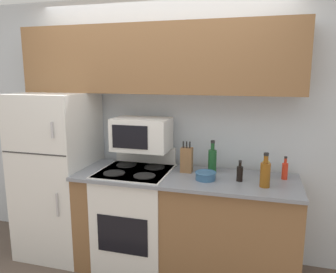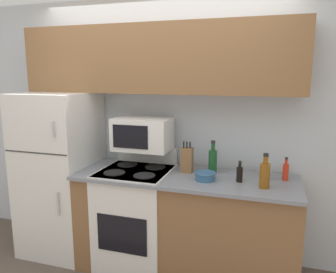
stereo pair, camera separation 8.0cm
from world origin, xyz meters
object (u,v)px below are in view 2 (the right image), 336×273
bowl (205,176)px  bottle_whiskey (265,174)px  refrigerator (60,173)px  bottle_hot_sauce (286,171)px  bottle_wine_green (213,160)px  knife_block (187,160)px  microwave (142,134)px  bottle_soy_sauce (240,174)px  stove (136,216)px  bottle_cooking_spray (266,170)px

bowl → bottle_whiskey: (0.48, -0.05, 0.07)m
refrigerator → bottle_hot_sauce: 2.18m
bottle_whiskey → bottle_wine_green: 0.53m
knife_block → bottle_wine_green: 0.23m
microwave → bottle_soy_sauce: microwave is taller
knife_block → bowl: bearing=-40.3°
stove → knife_block: bearing=13.5°
bottle_cooking_spray → bottle_whiskey: size_ratio=0.79×
microwave → bowl: 0.74m
bowl → microwave: bearing=162.6°
bottle_whiskey → bottle_hot_sauce: size_ratio=1.40×
bottle_hot_sauce → microwave: bearing=179.8°
bottle_cooking_spray → microwave: bearing=178.3°
bottle_wine_green → bottle_soy_sauce: size_ratio=1.67×
bottle_wine_green → knife_block: bearing=-167.8°
bottle_soy_sauce → bottle_whiskey: bearing=-23.9°
stove → bottle_wine_green: bottle_wine_green is taller
knife_block → bottle_hot_sauce: (0.85, 0.03, -0.04)m
bottle_whiskey → bowl: bearing=174.2°
bottle_cooking_spray → stove: bearing=-174.7°
refrigerator → microwave: size_ratio=3.07×
bottle_hot_sauce → refrigerator: bearing=-177.4°
refrigerator → microwave: bearing=6.6°
bottle_wine_green → microwave: bearing=-178.3°
stove → bottle_soy_sauce: (0.95, -0.02, 0.51)m
stove → bottle_soy_sauce: bearing=-1.4°
microwave → bottle_soy_sauce: size_ratio=2.96×
microwave → bottle_whiskey: 1.18m
knife_block → bottle_soy_sauce: (0.49, -0.13, -0.05)m
bowl → bottle_hot_sauce: bearing=17.1°
knife_block → bowl: knife_block is taller
microwave → bottle_hot_sauce: (1.30, -0.00, -0.25)m
bottle_wine_green → bottle_hot_sauce: bottle_wine_green is taller
knife_block → bottle_soy_sauce: bearing=-15.4°
knife_block → bottle_wine_green: size_ratio=0.96×
refrigerator → bottle_whiskey: size_ratio=5.84×
microwave → bottle_hot_sauce: 1.32m
bowl → bottle_wine_green: (0.02, 0.22, 0.08)m
refrigerator → knife_block: (1.31, 0.07, 0.23)m
bottle_whiskey → bottle_cooking_spray: bearing=88.0°
refrigerator → knife_block: refrigerator is taller
refrigerator → bottle_wine_green: 1.56m
refrigerator → bottle_cooking_spray: 2.02m
refrigerator → bottle_hot_sauce: refrigerator is taller
refrigerator → bottle_whiskey: bearing=-4.4°
refrigerator → bottle_cooking_spray: bearing=1.9°
stove → bowl: size_ratio=6.02×
bottle_cooking_spray → bowl: bearing=-160.9°
stove → bottle_soy_sauce: size_ratio=6.10×
microwave → bowl: bearing=-17.4°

